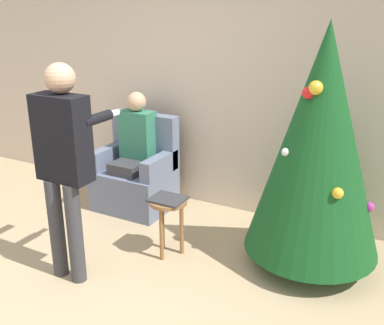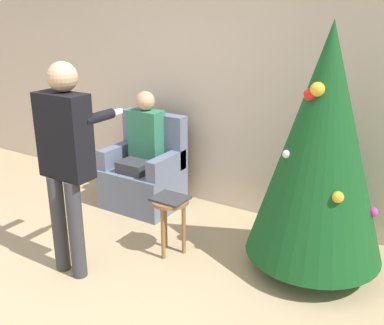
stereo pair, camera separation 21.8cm
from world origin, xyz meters
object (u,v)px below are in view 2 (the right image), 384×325
at_px(armchair, 145,175).
at_px(person_standing, 66,152).
at_px(christmas_tree, 322,145).
at_px(side_stool, 170,211).
at_px(person_seated, 142,146).

xyz_separation_m(armchair, person_standing, (0.30, -1.33, 0.68)).
bearing_deg(person_standing, armchair, 102.77).
relative_size(christmas_tree, side_stool, 3.88).
bearing_deg(armchair, side_stool, -40.34).
bearing_deg(side_stool, person_standing, -129.26).
relative_size(armchair, side_stool, 1.94).
distance_m(person_seated, side_stool, 1.10).
relative_size(christmas_tree, person_standing, 1.17).
xyz_separation_m(armchair, side_stool, (0.82, -0.70, 0.05)).
bearing_deg(christmas_tree, armchair, 172.19).
xyz_separation_m(person_seated, person_standing, (0.30, -1.31, 0.34)).
height_order(christmas_tree, armchair, christmas_tree).
bearing_deg(christmas_tree, person_seated, 172.98).
bearing_deg(christmas_tree, person_standing, -147.12).
height_order(person_standing, side_stool, person_standing).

